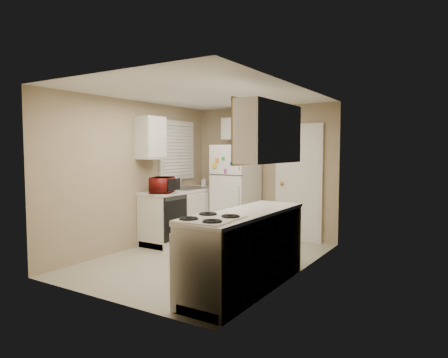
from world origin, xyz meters
The scene contains 19 objects.
floor centered at (0.00, 0.00, 0.00)m, with size 3.80×3.80×0.00m, color beige.
ceiling centered at (0.00, 0.00, 2.40)m, with size 3.80×3.80×0.00m, color white.
wall_left centered at (-1.40, 0.00, 1.20)m, with size 3.80×3.80×0.00m, color tan.
wall_right centered at (1.40, 0.00, 1.20)m, with size 3.80×3.80×0.00m, color tan.
wall_back centered at (0.00, 1.90, 1.20)m, with size 2.80×2.80×0.00m, color tan.
wall_front centered at (0.00, -1.90, 1.20)m, with size 2.80×2.80×0.00m, color tan.
left_counter centered at (-1.10, 0.90, 0.45)m, with size 0.60×1.80×0.90m, color silver.
dishwasher centered at (-0.81, 0.30, 0.49)m, with size 0.03×0.58×0.72m, color black.
sink centered at (-1.10, 1.05, 0.86)m, with size 0.54×0.74×0.16m, color gray.
microwave centered at (-1.02, 0.22, 1.05)m, with size 0.26×0.46×0.31m, color maroon.
soap_bottle centered at (-1.15, 1.61, 1.00)m, with size 0.08×0.09×0.19m, color white.
window_blinds centered at (-1.36, 1.05, 1.60)m, with size 0.10×0.98×1.08m, color silver.
upper_cabinet_left centered at (-1.25, 0.22, 1.80)m, with size 0.30×0.45×0.70m, color silver.
refrigerator centered at (-0.38, 1.52, 0.85)m, with size 0.70×0.68×1.69m, color silver.
cabinet_over_fridge centered at (-0.40, 1.75, 2.00)m, with size 0.70×0.30×0.40m, color silver.
interior_door centered at (0.70, 1.86, 1.02)m, with size 0.86×0.06×2.08m, color silver.
right_counter centered at (1.10, -0.80, 0.45)m, with size 0.60×2.00×0.90m, color silver.
stove centered at (1.04, -1.45, 0.40)m, with size 0.53×0.66×0.80m, color silver.
upper_cabinet_right centered at (1.25, -0.50, 1.80)m, with size 0.30×1.20×0.70m, color silver.
Camera 1 is at (3.27, -4.77, 1.60)m, focal length 32.00 mm.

